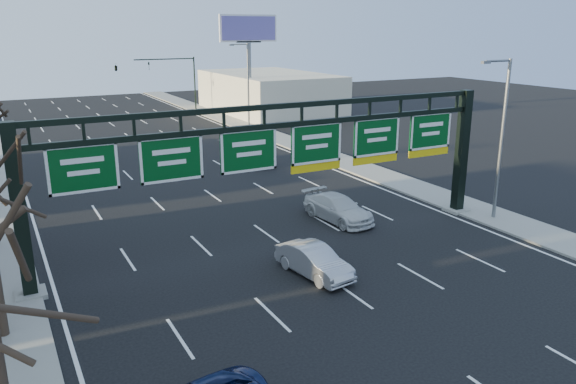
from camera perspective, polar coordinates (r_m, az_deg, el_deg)
ground at (r=22.31m, az=9.39°, el=-12.18°), size 160.00×160.00×0.00m
sidewalk_right at (r=44.58m, az=6.95°, el=2.60°), size 3.00×120.00×0.12m
lane_markings at (r=38.87m, az=-8.72°, el=0.39°), size 21.60×120.00×0.01m
sign_gantry at (r=27.10m, az=-0.17°, el=3.69°), size 24.60×1.20×7.20m
building_right_distant at (r=73.32m, az=-1.94°, el=10.04°), size 12.00×20.00×5.00m
streetlight_near at (r=33.12m, az=20.81°, el=5.75°), size 2.15×0.22×9.00m
streetlight_far at (r=60.86m, az=-4.19°, el=11.15°), size 2.15×0.22×9.00m
billboard_right at (r=66.21m, az=-4.02°, el=15.02°), size 7.00×0.50×12.00m
traffic_signal_mast at (r=72.77m, az=-14.16°, el=11.88°), size 10.16×0.54×7.00m
car_silver_sedan at (r=24.98m, az=2.65°, el=-7.01°), size 2.02×4.26×1.35m
car_white_wagon at (r=32.03m, az=5.11°, el=-1.65°), size 2.48×5.05×1.41m
car_grey_far at (r=45.18m, az=-3.46°, el=3.76°), size 1.98×4.41×1.47m
car_silver_distant at (r=48.05m, az=-19.83°, el=3.62°), size 2.37×4.93×1.56m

